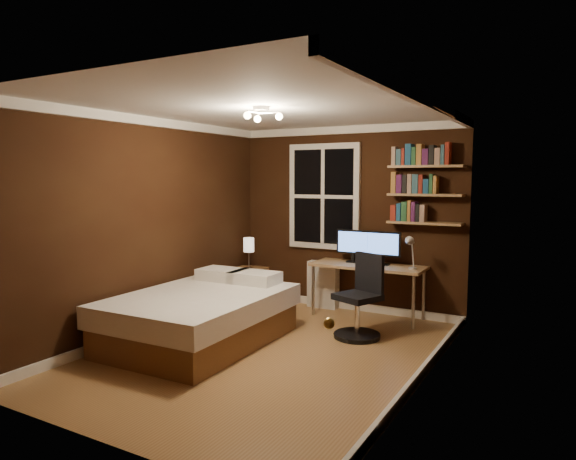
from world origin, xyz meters
The scene contains 24 objects.
floor centered at (0.00, 0.00, 0.00)m, with size 4.20×4.20×0.00m, color olive.
wall_back centered at (0.00, 2.10, 1.25)m, with size 3.20×0.04×2.50m, color black.
wall_left centered at (-1.60, 0.00, 1.25)m, with size 0.04×4.20×2.50m, color black.
wall_right centered at (1.60, 0.00, 1.25)m, with size 0.04×4.20×2.50m, color black.
ceiling centered at (0.00, 0.00, 2.50)m, with size 3.20×4.20×0.02m, color white.
window centered at (-0.35, 2.06, 1.55)m, with size 1.06×0.06×1.46m, color white.
door centered at (1.59, -1.55, 1.02)m, with size 0.03×0.82×2.05m, color black, non-canonical shape.
door_knob centered at (1.55, -1.85, 1.00)m, with size 0.06×0.06×0.06m, color gold.
ceiling_fixture centered at (0.00, -0.10, 2.40)m, with size 0.44×0.44×0.18m, color beige, non-canonical shape.
bookshelf_lower centered at (1.08, 1.98, 1.25)m, with size 0.92×0.22×0.03m, color #A0814E.
books_row_lower centered at (1.08, 1.98, 1.38)m, with size 0.42×0.16×0.23m, color maroon, non-canonical shape.
bookshelf_middle centered at (1.08, 1.98, 1.60)m, with size 0.92×0.22×0.03m, color #A0814E.
books_row_middle centered at (1.08, 1.98, 1.73)m, with size 0.54×0.16×0.23m, color #1C517E, non-canonical shape.
bookshelf_upper centered at (1.08, 1.98, 1.95)m, with size 0.92×0.22×0.03m, color #A0814E.
books_row_upper centered at (1.08, 1.98, 2.08)m, with size 0.66×0.16×0.23m, color #265934, non-canonical shape.
bed centered at (-0.82, -0.06, 0.29)m, with size 1.50×2.05×0.69m.
nightstand centered at (-1.28, 1.57, 0.27)m, with size 0.43×0.43×0.53m, color brown.
bedside_lamp centered at (-1.28, 1.57, 0.75)m, with size 0.15×0.15×0.43m, color beige, non-canonical shape.
radiator centered at (-0.31, 1.98, 0.32)m, with size 0.43×0.15×0.65m, color beige.
desk centered at (0.41, 1.81, 0.63)m, with size 1.46×0.55×0.69m.
monitor_left centered at (0.17, 1.88, 0.91)m, with size 0.46×0.12×0.43m, color black, non-canonical shape.
monitor_right centered at (0.58, 1.88, 0.91)m, with size 0.46×0.12×0.43m, color black, non-canonical shape.
desk_lamp centered at (1.00, 1.69, 0.91)m, with size 0.14×0.32×0.44m, color silver, non-canonical shape.
office_chair centered at (0.63, 0.98, 0.36)m, with size 0.56×0.56×0.95m.
Camera 1 is at (2.72, -4.40, 1.81)m, focal length 32.00 mm.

